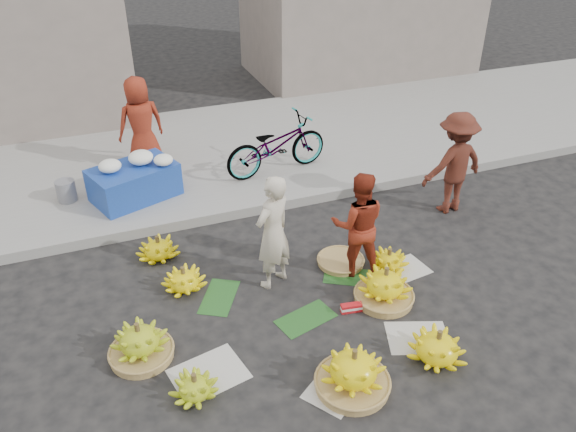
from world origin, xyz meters
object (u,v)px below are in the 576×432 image
object	(u,v)px
vendor_cream	(273,232)
bicycle	(276,145)
banana_bunch_4	(385,286)
banana_bunch_0	(140,343)
flower_table	(134,180)

from	to	relation	value
vendor_cream	bicycle	xyz separation A→B (m)	(0.95, 2.53, -0.14)
banana_bunch_4	bicycle	size ratio (longest dim) A/B	0.39
banana_bunch_0	banana_bunch_4	size ratio (longest dim) A/B	1.03
banana_bunch_0	banana_bunch_4	world-z (taller)	banana_bunch_4
banana_bunch_0	vendor_cream	xyz separation A→B (m)	(1.66, 0.67, 0.53)
banana_bunch_4	vendor_cream	size ratio (longest dim) A/B	0.47
flower_table	bicycle	size ratio (longest dim) A/B	0.79
flower_table	bicycle	xyz separation A→B (m)	(2.21, 0.06, 0.17)
vendor_cream	bicycle	size ratio (longest dim) A/B	0.83
banana_bunch_0	flower_table	xyz separation A→B (m)	(0.40, 3.15, 0.21)
banana_bunch_4	bicycle	bearing A→B (deg)	92.06
banana_bunch_4	bicycle	xyz separation A→B (m)	(-0.12, 3.30, 0.37)
banana_bunch_0	flower_table	world-z (taller)	flower_table
banana_bunch_0	banana_bunch_4	bearing A→B (deg)	-2.00
banana_bunch_4	flower_table	size ratio (longest dim) A/B	0.49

